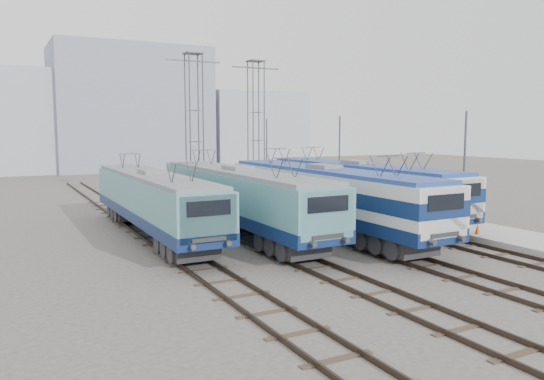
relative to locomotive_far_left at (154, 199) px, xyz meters
The scene contains 14 objects.
ground 12.06m from the locomotive_far_left, 55.31° to the right, with size 160.00×160.00×0.00m, color #514C47.
platform 17.16m from the locomotive_far_left, ahead, with size 4.00×70.00×0.30m, color #9E9E99.
locomotive_far_left is the anchor object (origin of this frame).
locomotive_center_left 4.78m from the locomotive_far_left, 19.55° to the right, with size 2.90×18.32×3.45m.
locomotive_center_right 9.66m from the locomotive_far_left, 21.23° to the right, with size 2.95×18.66×3.51m.
locomotive_far_right 13.52m from the locomotive_far_left, ahead, with size 2.91×18.40×3.46m.
catenary_tower_west 14.68m from the locomotive_far_left, 61.14° to the left, with size 4.50×1.20×12.00m.
catenary_tower_east 19.96m from the locomotive_far_left, 47.08° to the left, with size 4.50×1.20×12.00m.
mast_front 17.25m from the locomotive_far_left, 26.80° to the right, with size 0.12×0.12×7.00m, color #3F4247.
mast_mid 15.98m from the locomotive_far_left, 15.47° to the left, with size 0.12×0.12×7.00m, color #3F4247.
mast_rear 22.39m from the locomotive_far_left, 46.63° to the left, with size 0.12×0.12×7.00m, color #3F4247.
safety_cone 17.90m from the locomotive_far_left, 29.00° to the right, with size 0.29×0.29×0.61m, color #DC520C.
building_center 53.78m from the locomotive_far_left, 78.37° to the left, with size 22.00×14.00×18.00m, color gray.
building_east 60.75m from the locomotive_far_left, 59.52° to the left, with size 16.00×12.00×12.00m, color #9DA3B1.
Camera 1 is at (-14.42, -18.96, 6.01)m, focal length 35.00 mm.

